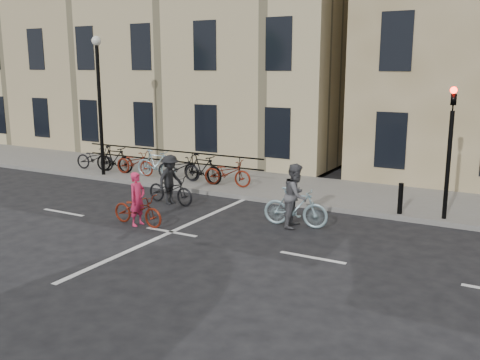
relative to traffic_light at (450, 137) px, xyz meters
The scene contains 10 objects.
ground 7.96m from the traffic_light, 145.01° to the right, with size 120.00×120.00×0.00m, color black.
sidewalk 10.60m from the traffic_light, behind, with size 46.00×4.00×0.15m, color slate.
building_west 17.70m from the traffic_light, 150.33° to the left, with size 20.00×10.00×10.00m, color #C6B686.
traffic_light is the anchor object (origin of this frame).
lamp_post 12.74m from the traffic_light, behind, with size 0.36×0.36×5.28m.
bollard_east 2.21m from the traffic_light, behind, with size 0.14×0.14×0.90m, color black.
parked_bikes 10.73m from the traffic_light, behind, with size 8.30×1.23×1.05m.
cyclist_pink 8.74m from the traffic_light, 150.06° to the right, with size 1.70×0.64×1.49m.
cyclist_grey 4.54m from the traffic_light, 147.29° to the right, with size 1.86×0.92×1.76m.
cyclist_dark 8.43m from the traffic_light, 166.71° to the right, with size 1.82×1.07×1.58m.
Camera 1 is at (8.19, -11.00, 4.31)m, focal length 40.00 mm.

